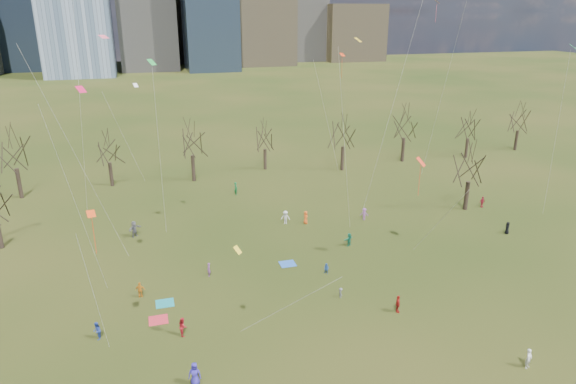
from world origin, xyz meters
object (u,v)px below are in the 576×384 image
object	(u,v)px
blanket_teal	(165,303)
person_2	(183,326)
blanket_navy	(288,264)
person_0	(195,374)
person_4	(140,290)
blanket_crimson	(158,320)
person_1	(529,358)

from	to	relation	value
blanket_teal	person_2	distance (m)	5.42
blanket_navy	person_0	distance (m)	19.25
person_0	person_4	distance (m)	13.53
blanket_teal	person_0	world-z (taller)	person_0
blanket_crimson	person_0	distance (m)	9.14
blanket_navy	person_1	xyz separation A→B (m)	(12.39, -20.52, 0.77)
blanket_teal	blanket_navy	xyz separation A→B (m)	(12.64, 4.24, 0.00)
blanket_navy	person_2	xyz separation A→B (m)	(-11.47, -9.48, 0.78)
person_0	person_2	distance (m)	6.16
person_0	person_1	world-z (taller)	person_0
blanket_navy	blanket_crimson	world-z (taller)	same
person_2	blanket_teal	bearing A→B (deg)	10.21
blanket_crimson	person_4	size ratio (longest dim) A/B	1.06
blanket_crimson	blanket_teal	bearing A→B (deg)	75.04
person_0	person_4	xyz separation A→B (m)	(-3.48, 13.08, -0.14)
blanket_crimson	person_0	world-z (taller)	person_0
blanket_teal	person_1	distance (m)	29.87
blanket_teal	person_4	xyz separation A→B (m)	(-2.03, 1.69, 0.74)
blanket_teal	blanket_crimson	size ratio (longest dim) A/B	1.00
blanket_teal	blanket_navy	world-z (taller)	same
blanket_navy	person_2	distance (m)	14.90
blanket_crimson	person_4	xyz separation A→B (m)	(-1.36, 4.23, 0.74)
blanket_crimson	person_2	size ratio (longest dim) A/B	1.01
blanket_crimson	person_4	world-z (taller)	person_4
blanket_navy	person_4	world-z (taller)	person_4
person_4	blanket_crimson	bearing A→B (deg)	120.51
person_1	person_4	size ratio (longest dim) A/B	1.04
blanket_teal	blanket_navy	bearing A→B (deg)	18.54
person_1	person_2	distance (m)	26.30
blanket_crimson	person_1	size ratio (longest dim) A/B	1.02
blanket_navy	person_1	bearing A→B (deg)	-58.88
blanket_teal	person_2	size ratio (longest dim) A/B	1.01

